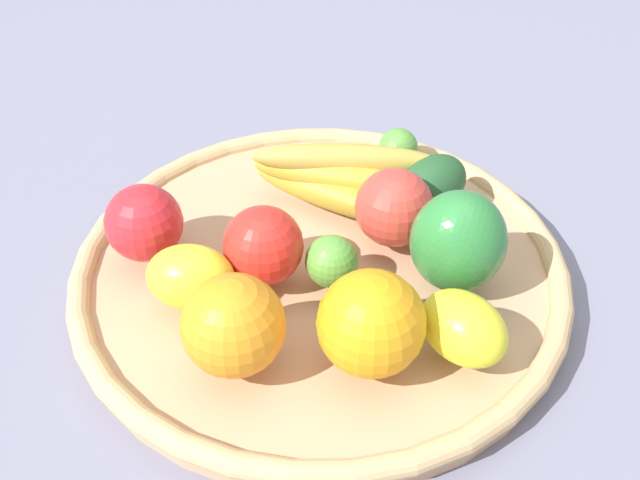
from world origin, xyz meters
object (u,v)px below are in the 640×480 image
lemon_0 (463,328)px  lime_0 (398,148)px  orange_1 (233,325)px  lime_1 (327,262)px  apple_1 (263,246)px  apple_0 (144,223)px  orange_0 (374,323)px  banana_bunch (342,178)px  apple_2 (394,207)px  bell_pepper (458,242)px  lemon_1 (191,277)px  avocado (432,184)px

lemon_0 → lime_0: bearing=-101.3°
orange_1 → lime_1: orange_1 is taller
lemon_0 → orange_1: orange_1 is taller
apple_1 → apple_0: (0.09, -0.06, -0.00)m
orange_0 → banana_bunch: bearing=-102.1°
apple_0 → apple_2: bearing=167.6°
apple_1 → bell_pepper: size_ratio=0.75×
apple_0 → lemon_1: size_ratio=0.93×
apple_2 → orange_0: orange_0 is taller
orange_0 → avocado: bearing=-126.7°
lemon_0 → apple_1: (0.12, -0.13, 0.01)m
apple_2 → lime_1: (0.07, 0.04, -0.01)m
banana_bunch → lemon_1: (0.16, 0.09, -0.00)m
lemon_1 → orange_0: bearing=138.8°
orange_0 → lime_0: (-0.12, -0.24, -0.02)m
banana_bunch → lemon_1: size_ratio=2.40×
avocado → lime_0: bearing=-87.4°
apple_0 → lime_0: (-0.26, -0.06, -0.01)m
banana_bunch → lemon_1: banana_bunch is taller
orange_1 → apple_0: bearing=-72.3°
bell_pepper → lime_0: size_ratio=2.27×
apple_1 → apple_0: same height
orange_1 → lime_1: 0.11m
apple_2 → lemon_0: 0.14m
apple_0 → lemon_1: bearing=110.4°
apple_1 → bell_pepper: bearing=159.4°
lemon_1 → bell_pepper: size_ratio=0.80×
bell_pepper → lime_1: 0.11m
orange_0 → orange_1: (0.10, -0.03, -0.00)m
lemon_0 → banana_bunch: banana_bunch is taller
orange_0 → bell_pepper: size_ratio=0.89×
lime_1 → orange_0: bearing=93.6°
avocado → lemon_1: bearing=13.8°
apple_1 → avocado: size_ratio=0.89×
apple_2 → lime_1: apple_2 is taller
apple_2 → apple_1: 0.12m
orange_1 → apple_2: bearing=-149.3°
orange_0 → apple_2: bearing=-117.9°
lemon_1 → apple_0: bearing=-69.6°
lemon_0 → lime_0: 0.26m
lemon_1 → bell_pepper: bearing=168.3°
lemon_0 → orange_1: size_ratio=0.93×
banana_bunch → avocado: 0.09m
banana_bunch → apple_1: bearing=39.3°
orange_0 → lime_1: 0.09m
avocado → lemon_0: bearing=73.1°
apple_2 → avocado: apple_2 is taller
apple_0 → banana_bunch: 0.19m
lemon_0 → avocado: lemon_0 is taller
lemon_1 → lime_0: (-0.24, -0.13, -0.01)m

